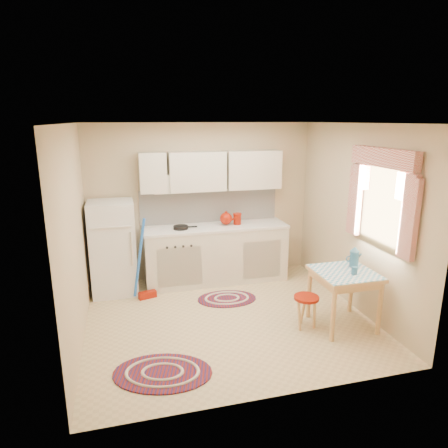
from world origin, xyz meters
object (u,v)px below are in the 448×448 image
at_px(table, 343,299).
at_px(stool, 306,312).
at_px(fridge, 113,248).
at_px(base_cabinets, 216,255).

xyz_separation_m(table, stool, (-0.47, 0.07, -0.15)).
height_order(fridge, table, fridge).
relative_size(fridge, table, 1.94).
xyz_separation_m(fridge, table, (2.78, -1.78, -0.34)).
distance_m(table, stool, 0.50).
bearing_deg(table, fridge, 147.28).
distance_m(fridge, table, 3.32).
relative_size(table, stool, 1.71).
height_order(base_cabinets, table, base_cabinets).
bearing_deg(stool, fridge, 143.34).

